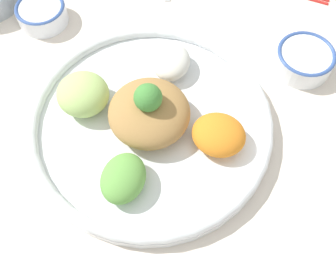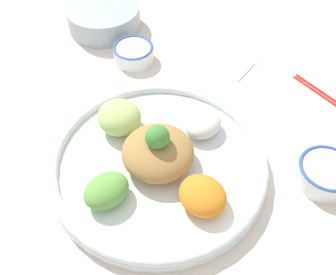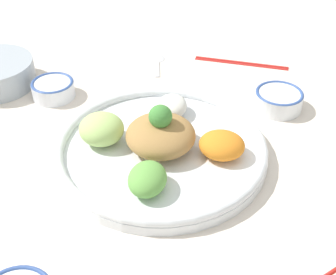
{
  "view_description": "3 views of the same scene",
  "coord_description": "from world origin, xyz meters",
  "px_view_note": "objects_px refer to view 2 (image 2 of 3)",
  "views": [
    {
      "loc": [
        -0.35,
        -0.02,
        0.6
      ],
      "look_at": [
        -0.04,
        -0.01,
        0.02
      ],
      "focal_mm": 42.0,
      "sensor_mm": 36.0,
      "label": 1
    },
    {
      "loc": [
        -0.38,
        -0.23,
        0.63
      ],
      "look_at": [
        0.01,
        0.02,
        0.08
      ],
      "focal_mm": 42.0,
      "sensor_mm": 36.0,
      "label": 2
    },
    {
      "loc": [
        -0.73,
        0.08,
        0.6
      ],
      "look_at": [
        -0.04,
        0.01,
        0.07
      ],
      "focal_mm": 50.0,
      "sensor_mm": 36.0,
      "label": 3
    }
  ],
  "objects_px": {
    "salad_platter": "(157,160)",
    "side_serving_bowl": "(104,16)",
    "rice_bowl_blue": "(326,173)",
    "sauce_bowl_dark": "(134,53)",
    "serving_spoon_main": "(252,63)"
  },
  "relations": [
    {
      "from": "salad_platter",
      "to": "side_serving_bowl",
      "type": "height_order",
      "value": "salad_platter"
    },
    {
      "from": "side_serving_bowl",
      "to": "rice_bowl_blue",
      "type": "bearing_deg",
      "value": -104.05
    },
    {
      "from": "side_serving_bowl",
      "to": "sauce_bowl_dark",
      "type": "bearing_deg",
      "value": -115.21
    },
    {
      "from": "sauce_bowl_dark",
      "to": "serving_spoon_main",
      "type": "bearing_deg",
      "value": -60.63
    },
    {
      "from": "sauce_bowl_dark",
      "to": "serving_spoon_main",
      "type": "distance_m",
      "value": 0.29
    },
    {
      "from": "rice_bowl_blue",
      "to": "sauce_bowl_dark",
      "type": "bearing_deg",
      "value": 79.4
    },
    {
      "from": "salad_platter",
      "to": "serving_spoon_main",
      "type": "xyz_separation_m",
      "value": [
        0.39,
        -0.02,
        -0.02
      ]
    },
    {
      "from": "salad_platter",
      "to": "serving_spoon_main",
      "type": "relative_size",
      "value": 3.44
    },
    {
      "from": "rice_bowl_blue",
      "to": "side_serving_bowl",
      "type": "bearing_deg",
      "value": 75.95
    },
    {
      "from": "serving_spoon_main",
      "to": "sauce_bowl_dark",
      "type": "bearing_deg",
      "value": -57.06
    },
    {
      "from": "salad_platter",
      "to": "side_serving_bowl",
      "type": "xyz_separation_m",
      "value": [
        0.31,
        0.38,
        0.01
      ]
    },
    {
      "from": "serving_spoon_main",
      "to": "rice_bowl_blue",
      "type": "bearing_deg",
      "value": 50.85
    },
    {
      "from": "serving_spoon_main",
      "to": "salad_platter",
      "type": "bearing_deg",
      "value": 0.35
    },
    {
      "from": "rice_bowl_blue",
      "to": "sauce_bowl_dark",
      "type": "distance_m",
      "value": 0.52
    },
    {
      "from": "rice_bowl_blue",
      "to": "serving_spoon_main",
      "type": "xyz_separation_m",
      "value": [
        0.24,
        0.26,
        -0.02
      ]
    }
  ]
}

